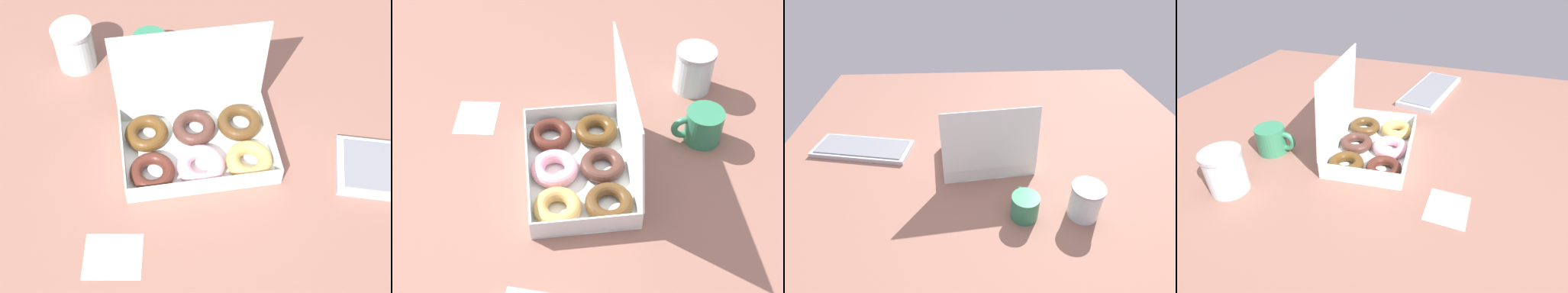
% 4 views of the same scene
% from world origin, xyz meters
% --- Properties ---
extents(ground_plane, '(1.80, 1.80, 0.02)m').
position_xyz_m(ground_plane, '(0.00, 0.00, -0.01)').
color(ground_plane, '#8D5F50').
extents(donut_box, '(0.36, 0.27, 0.28)m').
position_xyz_m(donut_box, '(0.05, 0.02, 0.03)').
color(donut_box, white).
rests_on(donut_box, ground_plane).
extents(coffee_mug, '(0.09, 0.12, 0.08)m').
position_xyz_m(coffee_mug, '(-0.05, 0.30, 0.04)').
color(coffee_mug, '#338159').
rests_on(coffee_mug, ground_plane).
extents(glass_jar, '(0.10, 0.10, 0.12)m').
position_xyz_m(glass_jar, '(-0.24, 0.30, 0.06)').
color(glass_jar, silver).
rests_on(glass_jar, ground_plane).
extents(paper_napkin, '(0.12, 0.10, 0.00)m').
position_xyz_m(paper_napkin, '(-0.13, -0.24, 0.00)').
color(paper_napkin, white).
rests_on(paper_napkin, ground_plane).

